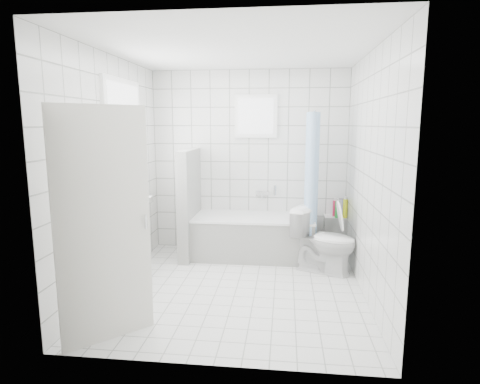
# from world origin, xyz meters

# --- Properties ---
(ground) EXTENTS (3.00, 3.00, 0.00)m
(ground) POSITION_xyz_m (0.00, 0.00, 0.00)
(ground) COLOR white
(ground) RESTS_ON ground
(ceiling) EXTENTS (3.00, 3.00, 0.00)m
(ceiling) POSITION_xyz_m (0.00, 0.00, 2.60)
(ceiling) COLOR white
(ceiling) RESTS_ON ground
(wall_back) EXTENTS (2.80, 0.02, 2.60)m
(wall_back) POSITION_xyz_m (0.00, 1.50, 1.30)
(wall_back) COLOR white
(wall_back) RESTS_ON ground
(wall_front) EXTENTS (2.80, 0.02, 2.60)m
(wall_front) POSITION_xyz_m (0.00, -1.50, 1.30)
(wall_front) COLOR white
(wall_front) RESTS_ON ground
(wall_left) EXTENTS (0.02, 3.00, 2.60)m
(wall_left) POSITION_xyz_m (-1.40, 0.00, 1.30)
(wall_left) COLOR white
(wall_left) RESTS_ON ground
(wall_right) EXTENTS (0.02, 3.00, 2.60)m
(wall_right) POSITION_xyz_m (1.40, 0.00, 1.30)
(wall_right) COLOR white
(wall_right) RESTS_ON ground
(window_left) EXTENTS (0.01, 0.90, 1.40)m
(window_left) POSITION_xyz_m (-1.35, 0.30, 1.60)
(window_left) COLOR white
(window_left) RESTS_ON wall_left
(window_back) EXTENTS (0.50, 0.01, 0.50)m
(window_back) POSITION_xyz_m (0.10, 1.46, 1.95)
(window_back) COLOR white
(window_back) RESTS_ON wall_back
(window_sill) EXTENTS (0.18, 1.02, 0.08)m
(window_sill) POSITION_xyz_m (-1.31, 0.30, 0.86)
(window_sill) COLOR white
(window_sill) RESTS_ON wall_left
(door) EXTENTS (0.60, 0.59, 2.00)m
(door) POSITION_xyz_m (-0.96, -1.20, 1.00)
(door) COLOR silver
(door) RESTS_ON ground
(bathtub) EXTENTS (1.66, 0.77, 0.58)m
(bathtub) POSITION_xyz_m (0.10, 1.12, 0.29)
(bathtub) COLOR white
(bathtub) RESTS_ON ground
(partition_wall) EXTENTS (0.15, 0.85, 1.50)m
(partition_wall) POSITION_xyz_m (-0.79, 1.07, 0.75)
(partition_wall) COLOR white
(partition_wall) RESTS_ON ground
(tiled_ledge) EXTENTS (0.40, 0.24, 0.55)m
(tiled_ledge) POSITION_xyz_m (1.29, 1.38, 0.28)
(tiled_ledge) COLOR white
(tiled_ledge) RESTS_ON ground
(toilet) EXTENTS (0.89, 0.72, 0.80)m
(toilet) POSITION_xyz_m (1.03, 0.65, 0.40)
(toilet) COLOR white
(toilet) RESTS_ON ground
(curtain_rod) EXTENTS (0.02, 0.80, 0.02)m
(curtain_rod) POSITION_xyz_m (0.87, 1.10, 2.00)
(curtain_rod) COLOR silver
(curtain_rod) RESTS_ON wall_back
(shower_curtain) EXTENTS (0.14, 0.48, 1.78)m
(shower_curtain) POSITION_xyz_m (0.87, 0.97, 1.10)
(shower_curtain) COLOR #498CD7
(shower_curtain) RESTS_ON curtain_rod
(tub_faucet) EXTENTS (0.18, 0.06, 0.06)m
(tub_faucet) POSITION_xyz_m (0.20, 1.46, 0.85)
(tub_faucet) COLOR silver
(tub_faucet) RESTS_ON wall_back
(sill_bottles) EXTENTS (0.15, 0.60, 0.29)m
(sill_bottles) POSITION_xyz_m (-1.30, 0.21, 1.02)
(sill_bottles) COLOR silver
(sill_bottles) RESTS_ON window_sill
(ledge_bottles) EXTENTS (0.20, 0.16, 0.26)m
(ledge_bottles) POSITION_xyz_m (1.31, 1.34, 0.67)
(ledge_bottles) COLOR #CA173F
(ledge_bottles) RESTS_ON tiled_ledge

